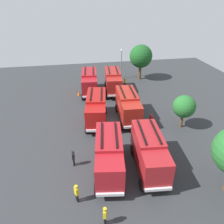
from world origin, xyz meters
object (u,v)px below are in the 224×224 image
(fire_truck_4, at_px, (128,105))
(firefighter_2, at_px, (73,157))
(firefighter_0, at_px, (77,193))
(fire_truck_0, at_px, (89,82))
(traffic_cone_0, at_px, (164,147))
(fire_truck_5, at_px, (149,151))
(tree_1, at_px, (184,107))
(firefighter_1, at_px, (125,82))
(fire_truck_3, at_px, (113,81))
(firefighter_4, at_px, (151,120))
(traffic_cone_2, at_px, (121,83))
(fire_truck_2, at_px, (109,155))
(traffic_cone_1, at_px, (79,93))
(lamppost, at_px, (121,61))
(firefighter_3, at_px, (105,215))
(fire_truck_1, at_px, (96,108))
(tree_0, at_px, (141,56))

(fire_truck_4, relative_size, firefighter_2, 4.10)
(firefighter_0, relative_size, firefighter_2, 1.02)
(fire_truck_0, relative_size, traffic_cone_0, 10.72)
(fire_truck_5, xyz_separation_m, tree_1, (-6.54, 6.77, 0.87))
(firefighter_2, bearing_deg, firefighter_1, 67.44)
(fire_truck_3, distance_m, firefighter_4, 12.33)
(fire_truck_3, bearing_deg, fire_truck_5, 5.80)
(fire_truck_0, height_order, traffic_cone_2, fire_truck_0)
(firefighter_0, distance_m, tree_1, 16.97)
(fire_truck_5, relative_size, traffic_cone_2, 10.90)
(traffic_cone_0, bearing_deg, tree_1, 135.39)
(firefighter_2, xyz_separation_m, firefighter_4, (-5.66, 10.23, -0.02))
(fire_truck_5, xyz_separation_m, traffic_cone_0, (-2.41, 2.69, -1.81))
(firefighter_0, bearing_deg, firefighter_4, 17.68)
(fire_truck_2, relative_size, traffic_cone_1, 10.44)
(fire_truck_0, height_order, fire_truck_4, same)
(fire_truck_0, relative_size, traffic_cone_2, 10.88)
(firefighter_4, bearing_deg, lamppost, 68.59)
(firefighter_1, distance_m, firefighter_3, 27.79)
(lamppost, bearing_deg, firefighter_4, -0.22)
(firefighter_4, xyz_separation_m, traffic_cone_0, (4.96, -0.13, -0.64))
(fire_truck_3, relative_size, lamppost, 1.25)
(traffic_cone_0, bearing_deg, fire_truck_3, -170.89)
(fire_truck_2, xyz_separation_m, firefighter_0, (2.99, -3.28, -1.12))
(fire_truck_1, distance_m, fire_truck_2, 9.64)
(fire_truck_3, xyz_separation_m, firefighter_4, (11.94, 2.84, -1.17))
(tree_0, height_order, traffic_cone_0, tree_0)
(fire_truck_0, relative_size, firefighter_3, 4.15)
(fire_truck_0, distance_m, firefighter_3, 24.96)
(fire_truck_4, bearing_deg, traffic_cone_1, -142.03)
(firefighter_2, relative_size, firefighter_3, 1.00)
(fire_truck_5, bearing_deg, firefighter_1, 178.20)
(fire_truck_1, distance_m, fire_truck_3, 10.33)
(firefighter_4, bearing_deg, tree_1, -33.07)
(firefighter_4, xyz_separation_m, tree_0, (-17.45, 3.70, 3.65))
(traffic_cone_0, bearing_deg, firefighter_4, 178.50)
(fire_truck_3, relative_size, firefighter_4, 4.22)
(fire_truck_2, height_order, traffic_cone_2, fire_truck_2)
(fire_truck_1, xyz_separation_m, traffic_cone_2, (-12.66, 6.12, -1.81))
(fire_truck_4, distance_m, tree_0, 16.39)
(traffic_cone_0, bearing_deg, firefighter_1, -179.79)
(fire_truck_5, height_order, tree_1, tree_1)
(lamppost, bearing_deg, firefighter_2, -23.05)
(firefighter_0, bearing_deg, fire_truck_4, 31.57)
(fire_truck_5, distance_m, firefighter_4, 7.98)
(fire_truck_4, distance_m, firefighter_3, 16.16)
(fire_truck_1, height_order, fire_truck_3, same)
(firefighter_0, bearing_deg, fire_truck_5, -6.47)
(tree_1, relative_size, traffic_cone_0, 6.54)
(fire_truck_5, xyz_separation_m, firefighter_0, (2.81, -7.26, -1.12))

